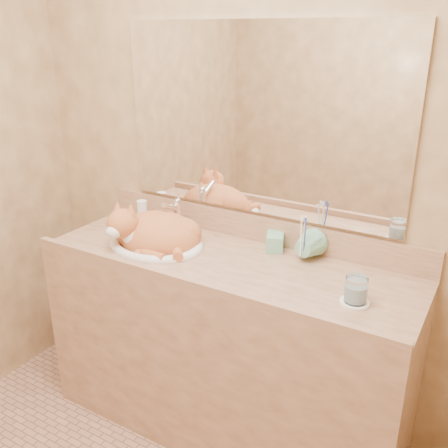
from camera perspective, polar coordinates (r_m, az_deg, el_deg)
The scene contains 12 objects.
wall_back at distance 2.18m, azimuth 3.87°, elevation 8.05°, with size 2.40×0.02×2.50m, color olive.
vanity_counter at distance 2.30m, azimuth 0.16°, elevation -13.84°, with size 1.60×0.55×0.85m, color brown, non-canonical shape.
mirror at distance 2.14m, azimuth 3.82°, elevation 11.63°, with size 1.30×0.02×0.80m, color white.
sink_basin at distance 2.22m, azimuth -7.80°, elevation -0.86°, with size 0.43×0.36×0.14m, color white, non-canonical shape.
faucet at distance 2.33m, azimuth -5.33°, elevation 1.03°, with size 0.05×0.13×0.19m, color silver, non-canonical shape.
cat at distance 2.23m, azimuth -8.08°, elevation -0.86°, with size 0.40×0.32×0.22m, color #B25429, non-canonical shape.
soap_dispenser at distance 2.12m, azimuth 5.84°, elevation -1.47°, with size 0.07×0.07×0.16m, color #73B994.
toothbrush_cup at distance 2.06m, azimuth 8.92°, elevation -3.06°, with size 0.12×0.12×0.11m, color #73B994.
toothbrushes at distance 2.04m, azimuth 9.02°, elevation -1.33°, with size 0.03×0.03×0.21m, color white, non-canonical shape.
saucer at distance 1.83m, azimuth 14.71°, elevation -8.68°, with size 0.10×0.10×0.01m, color white.
water_glass at distance 1.80m, azimuth 14.86°, elevation -7.27°, with size 0.08×0.08×0.09m, color white.
lotion_bottle at distance 2.50m, azimuth -9.32°, elevation 1.38°, with size 0.05×0.05×0.11m, color white.
Camera 1 is at (0.95, -0.90, 1.75)m, focal length 40.00 mm.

